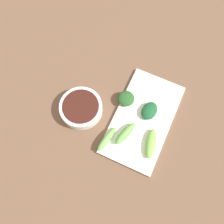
# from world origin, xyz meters

# --- Properties ---
(tabletop) EXTENTS (2.10, 2.10, 0.02)m
(tabletop) POSITION_xyz_m (0.00, 0.00, 0.01)
(tabletop) COLOR brown
(tabletop) RESTS_ON ground
(sauce_bowl) EXTENTS (0.14, 0.14, 0.04)m
(sauce_bowl) POSITION_xyz_m (-0.13, -0.04, 0.04)
(sauce_bowl) COLOR white
(sauce_bowl) RESTS_ON tabletop
(serving_plate) EXTENTS (0.18, 0.33, 0.01)m
(serving_plate) POSITION_xyz_m (0.07, 0.02, 0.03)
(serving_plate) COLOR silver
(serving_plate) RESTS_ON tabletop
(broccoli_stalk_0) EXTENTS (0.05, 0.10, 0.02)m
(broccoli_stalk_0) POSITION_xyz_m (0.13, -0.05, 0.04)
(broccoli_stalk_0) COLOR #76B748
(broccoli_stalk_0) RESTS_ON serving_plate
(broccoli_stalk_1) EXTENTS (0.04, 0.10, 0.02)m
(broccoli_stalk_1) POSITION_xyz_m (-0.01, -0.10, 0.04)
(broccoli_stalk_1) COLOR #6DB652
(broccoli_stalk_1) RESTS_ON serving_plate
(broccoli_leafy_2) EXTENTS (0.06, 0.06, 0.02)m
(broccoli_leafy_2) POSITION_xyz_m (-0.01, 0.05, 0.04)
(broccoli_leafy_2) COLOR #245423
(broccoli_leafy_2) RESTS_ON serving_plate
(broccoli_leafy_3) EXTENTS (0.06, 0.07, 0.03)m
(broccoli_leafy_3) POSITION_xyz_m (0.08, 0.05, 0.04)
(broccoli_leafy_3) COLOR #19532D
(broccoli_leafy_3) RESTS_ON serving_plate
(broccoli_stalk_4) EXTENTS (0.05, 0.09, 0.03)m
(broccoli_stalk_4) POSITION_xyz_m (0.04, -0.06, 0.05)
(broccoli_stalk_4) COLOR #65A44B
(broccoli_stalk_4) RESTS_ON serving_plate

